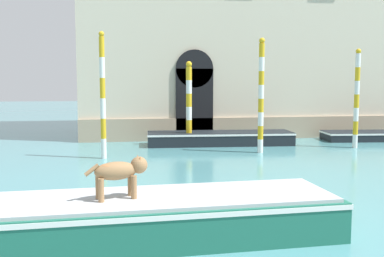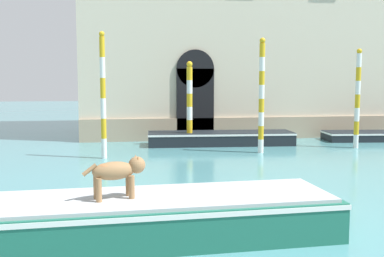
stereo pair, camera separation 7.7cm
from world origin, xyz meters
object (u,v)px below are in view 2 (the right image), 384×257
Objects in this scene: mooring_pole_0 at (358,98)px; mooring_pole_3 at (262,95)px; boat_foreground at (119,218)px; boat_moored_near_palazzo at (221,138)px; mooring_pole_1 at (190,104)px; dog_on_deck at (118,171)px; mooring_pole_2 at (103,95)px.

mooring_pole_0 is 0.93× the size of mooring_pole_3.
mooring_pole_0 is (9.26, 9.18, 1.58)m from boat_foreground.
mooring_pole_1 reaches higher than boat_moored_near_palazzo.
dog_on_deck is 10.08m from mooring_pole_3.
boat_foreground is at bearing -107.21° from boat_moored_near_palazzo.
mooring_pole_3 is (-4.13, -0.60, 0.15)m from mooring_pole_0.
boat_foreground is 1.90× the size of mooring_pole_0.
mooring_pole_3 reaches higher than boat_foreground.
boat_foreground is 2.16× the size of mooring_pole_1.
mooring_pole_3 is (2.37, -2.12, 0.39)m from mooring_pole_1.
mooring_pole_3 is at bearing -41.83° from mooring_pole_1.
mooring_pole_3 is (5.14, 8.62, 0.93)m from dog_on_deck.
boat_foreground is 1.73× the size of mooring_pole_2.
mooring_pole_1 is 0.82× the size of mooring_pole_3.
dog_on_deck is at bearing -120.79° from mooring_pole_3.
boat_foreground is 11.13m from mooring_pole_1.
mooring_pole_0 is 6.67m from mooring_pole_1.
dog_on_deck is 13.10m from mooring_pole_0.
boat_moored_near_palazzo is (4.11, 10.92, -0.91)m from dog_on_deck.
mooring_pole_0 is at bearing 42.66° from boat_foreground.
mooring_pole_0 reaches higher than dog_on_deck.
boat_foreground is 13.13m from mooring_pole_0.
dog_on_deck is at bearing -107.16° from boat_moored_near_palazzo.
mooring_pole_0 is at bearing -14.78° from boat_moored_near_palazzo.
mooring_pole_2 is at bearing 79.94° from dog_on_deck.
dog_on_deck is 11.71m from boat_moored_near_palazzo.
mooring_pole_1 is (2.76, 10.69, 1.35)m from boat_foreground.
mooring_pole_3 is at bearing -62.55° from boat_moored_near_palazzo.
mooring_pole_1 is at bearing 166.87° from mooring_pole_0.
mooring_pole_1 is at bearing 61.47° from dog_on_deck.
boat_foreground is at bearing -104.49° from mooring_pole_1.
mooring_pole_0 is at bearing 30.80° from dog_on_deck.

